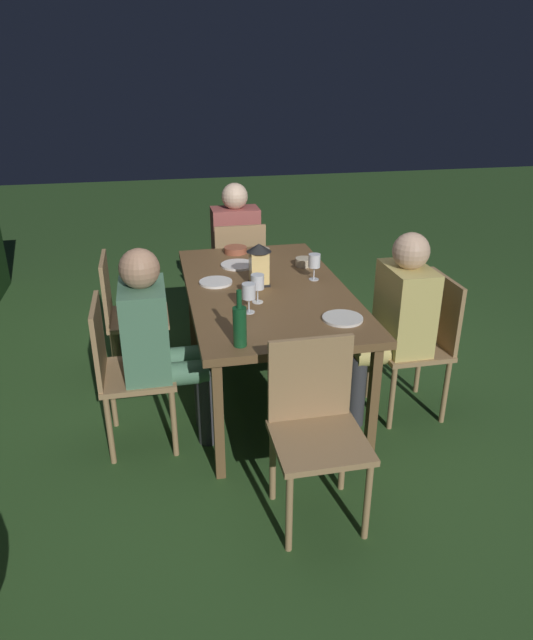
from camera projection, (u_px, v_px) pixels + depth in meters
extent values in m
plane|color=#2D5123|center=(266.00, 390.00, 3.81)|extent=(16.00, 16.00, 0.00)
cube|color=brown|center=(266.00, 291.00, 3.52)|extent=(1.75, 0.97, 0.04)
cube|color=brown|center=(373.00, 403.00, 3.02)|extent=(0.05, 0.05, 0.69)
cube|color=brown|center=(297.00, 295.00, 4.46)|extent=(0.05, 0.05, 0.69)
cube|color=brown|center=(219.00, 421.00, 2.87)|extent=(0.05, 0.05, 0.69)
cube|color=brown|center=(192.00, 303.00, 4.31)|extent=(0.05, 0.05, 0.69)
cube|color=#9E7A51|center=(410.00, 348.00, 3.43)|extent=(0.42, 0.40, 0.03)
cube|color=#9E7A51|center=(443.00, 311.00, 3.37)|extent=(0.40, 0.02, 0.42)
cylinder|color=#9E7A51|center=(392.00, 398.00, 3.33)|extent=(0.03, 0.03, 0.42)
cylinder|color=#9E7A51|center=(370.00, 369.00, 3.65)|extent=(0.03, 0.03, 0.42)
cylinder|color=#9E7A51|center=(445.00, 392.00, 3.39)|extent=(0.03, 0.03, 0.42)
cylinder|color=#9E7A51|center=(419.00, 364.00, 3.71)|extent=(0.03, 0.03, 0.42)
cube|color=tan|center=(405.00, 308.00, 3.31)|extent=(0.38, 0.24, 0.50)
sphere|color=#D1A889|center=(411.00, 251.00, 3.17)|extent=(0.21, 0.21, 0.21)
cylinder|color=tan|center=(385.00, 353.00, 3.30)|extent=(0.13, 0.36, 0.13)
cylinder|color=tan|center=(373.00, 340.00, 3.46)|extent=(0.13, 0.36, 0.13)
cylinder|color=#333338|center=(356.00, 391.00, 3.37)|extent=(0.11, 0.11, 0.45)
cylinder|color=#333338|center=(346.00, 376.00, 3.53)|extent=(0.11, 0.11, 0.45)
cube|color=#9E7A51|center=(320.00, 442.00, 2.56)|extent=(0.40, 0.42, 0.03)
cube|color=#9E7A51|center=(310.00, 379.00, 2.64)|extent=(0.03, 0.40, 0.42)
cylinder|color=#9E7A51|center=(367.00, 501.00, 2.54)|extent=(0.03, 0.03, 0.42)
cylinder|color=#9E7A51|center=(289.00, 513.00, 2.47)|extent=(0.03, 0.03, 0.42)
cylinder|color=#9E7A51|center=(343.00, 455.00, 2.84)|extent=(0.03, 0.03, 0.42)
cylinder|color=#9E7A51|center=(273.00, 464.00, 2.77)|extent=(0.03, 0.03, 0.42)
cube|color=#9E7A51|center=(138.00, 374.00, 3.13)|extent=(0.42, 0.40, 0.03)
cube|color=#9E7A51|center=(98.00, 341.00, 3.00)|extent=(0.40, 0.03, 0.42)
cylinder|color=#9E7A51|center=(171.00, 389.00, 3.41)|extent=(0.03, 0.03, 0.42)
cylinder|color=#9E7A51|center=(174.00, 423.00, 3.09)|extent=(0.03, 0.03, 0.42)
cylinder|color=#9E7A51|center=(113.00, 395.00, 3.35)|extent=(0.03, 0.03, 0.42)
cylinder|color=#9E7A51|center=(110.00, 430.00, 3.03)|extent=(0.03, 0.03, 0.42)
cube|color=#4C7A5B|center=(145.00, 330.00, 3.03)|extent=(0.38, 0.24, 0.50)
sphere|color=tan|center=(139.00, 269.00, 2.89)|extent=(0.21, 0.21, 0.21)
cylinder|color=#4C7A5B|center=(174.00, 359.00, 3.24)|extent=(0.13, 0.36, 0.13)
cylinder|color=#4C7A5B|center=(175.00, 374.00, 3.08)|extent=(0.13, 0.36, 0.13)
cylinder|color=#333338|center=(204.00, 392.00, 3.36)|extent=(0.11, 0.11, 0.45)
cylinder|color=#333338|center=(207.00, 408.00, 3.20)|extent=(0.11, 0.11, 0.45)
cube|color=#9E7A51|center=(237.00, 271.00, 4.70)|extent=(0.40, 0.42, 0.03)
cube|color=#9E7A51|center=(241.00, 252.00, 4.44)|extent=(0.03, 0.40, 0.42)
cylinder|color=#9E7A51|center=(214.00, 291.00, 4.91)|extent=(0.03, 0.03, 0.42)
cylinder|color=#9E7A51|center=(255.00, 288.00, 4.97)|extent=(0.03, 0.03, 0.42)
cylinder|color=#9E7A51|center=(219.00, 306.00, 4.60)|extent=(0.03, 0.03, 0.42)
cylinder|color=#9E7A51|center=(263.00, 303.00, 4.67)|extent=(0.03, 0.03, 0.42)
cube|color=#9E4C47|center=(236.00, 238.00, 4.64)|extent=(0.24, 0.38, 0.50)
sphere|color=beige|center=(235.00, 196.00, 4.50)|extent=(0.21, 0.21, 0.21)
cylinder|color=#9E4C47|center=(223.00, 261.00, 4.85)|extent=(0.36, 0.13, 0.13)
cylinder|color=#9E4C47|center=(244.00, 260.00, 4.88)|extent=(0.36, 0.13, 0.13)
cylinder|color=#333338|center=(222.00, 281.00, 5.09)|extent=(0.11, 0.11, 0.45)
cylinder|color=#333338|center=(242.00, 280.00, 5.12)|extent=(0.11, 0.11, 0.45)
cube|color=#9E7A51|center=(138.00, 318.00, 3.83)|extent=(0.42, 0.40, 0.03)
cube|color=#9E7A51|center=(106.00, 289.00, 3.71)|extent=(0.40, 0.03, 0.42)
cylinder|color=#9E7A51|center=(165.00, 334.00, 4.12)|extent=(0.03, 0.03, 0.42)
cylinder|color=#9E7A51|center=(167.00, 357.00, 3.80)|extent=(0.03, 0.03, 0.42)
cylinder|color=#9E7A51|center=(117.00, 338.00, 4.06)|extent=(0.03, 0.03, 0.42)
cylinder|color=#9E7A51|center=(115.00, 362.00, 3.73)|extent=(0.03, 0.03, 0.42)
cube|color=black|center=(259.00, 283.00, 3.55)|extent=(0.12, 0.12, 0.01)
cube|color=#F9D17A|center=(259.00, 267.00, 3.50)|extent=(0.11, 0.11, 0.20)
cone|color=black|center=(259.00, 248.00, 3.45)|extent=(0.15, 0.15, 0.05)
cylinder|color=#144723|center=(240.00, 327.00, 2.74)|extent=(0.07, 0.07, 0.20)
cylinder|color=#144723|center=(239.00, 299.00, 2.68)|extent=(0.03, 0.03, 0.09)
cylinder|color=silver|center=(314.00, 279.00, 3.63)|extent=(0.06, 0.06, 0.00)
cylinder|color=silver|center=(314.00, 273.00, 3.62)|extent=(0.01, 0.01, 0.08)
cylinder|color=silver|center=(314.00, 261.00, 3.58)|extent=(0.08, 0.08, 0.08)
cylinder|color=maroon|center=(314.00, 264.00, 3.59)|extent=(0.07, 0.07, 0.03)
cylinder|color=silver|center=(258.00, 302.00, 3.28)|extent=(0.06, 0.06, 0.00)
cylinder|color=silver|center=(258.00, 295.00, 3.27)|extent=(0.01, 0.01, 0.08)
cylinder|color=silver|center=(258.00, 282.00, 3.23)|extent=(0.08, 0.08, 0.08)
cylinder|color=maroon|center=(258.00, 286.00, 3.24)|extent=(0.07, 0.07, 0.03)
cylinder|color=silver|center=(249.00, 312.00, 3.15)|extent=(0.06, 0.06, 0.00)
cylinder|color=silver|center=(249.00, 305.00, 3.13)|extent=(0.01, 0.01, 0.08)
cylinder|color=silver|center=(249.00, 291.00, 3.10)|extent=(0.08, 0.08, 0.08)
cylinder|color=maroon|center=(249.00, 295.00, 3.11)|extent=(0.07, 0.07, 0.03)
cylinder|color=white|center=(238.00, 265.00, 3.88)|extent=(0.23, 0.23, 0.01)
cylinder|color=silver|center=(343.00, 318.00, 3.05)|extent=(0.22, 0.22, 0.01)
cylinder|color=white|center=(216.00, 282.00, 3.57)|extent=(0.21, 0.21, 0.01)
cylinder|color=#9E5138|center=(235.00, 250.00, 4.14)|extent=(0.17, 0.17, 0.04)
cylinder|color=#424C1E|center=(235.00, 249.00, 4.14)|extent=(0.14, 0.14, 0.01)
cylinder|color=#BCAD8E|center=(262.00, 252.00, 4.08)|extent=(0.11, 0.11, 0.05)
cylinder|color=tan|center=(262.00, 251.00, 4.08)|extent=(0.09, 0.09, 0.02)
cylinder|color=#BCAD8E|center=(304.00, 262.00, 3.87)|extent=(0.12, 0.12, 0.05)
cylinder|color=#477533|center=(304.00, 260.00, 3.87)|extent=(0.10, 0.10, 0.02)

